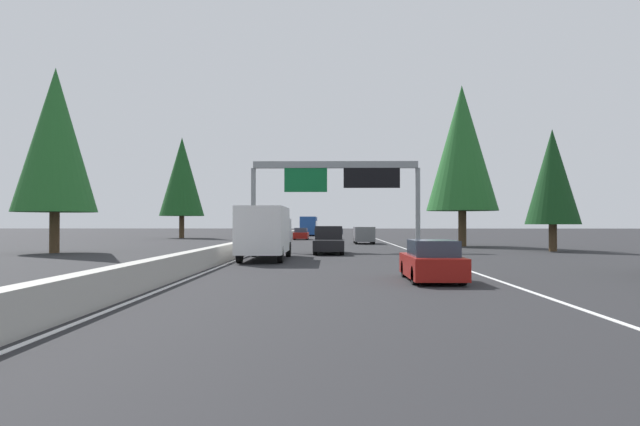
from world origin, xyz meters
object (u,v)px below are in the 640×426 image
(sedan_distant_a, at_px, (432,262))
(conifer_left_near, at_px, (55,140))
(conifer_right_near, at_px, (552,177))
(conifer_right_mid, at_px, (462,148))
(minivan_far_left, at_px, (364,234))
(sedan_distant_b, at_px, (331,234))
(pickup_mid_center, at_px, (329,240))
(box_truck_near_right, at_px, (266,231))
(sedan_near_center, at_px, (301,234))
(sedan_far_center, at_px, (330,230))
(sign_gantry_overhead, at_px, (338,180))
(conifer_left_mid, at_px, (182,177))
(oncoming_near, at_px, (247,231))
(bus_mid_left, at_px, (309,225))

(sedan_distant_a, height_order, conifer_left_near, conifer_left_near)
(conifer_right_near, xyz_separation_m, conifer_right_mid, (9.30, 4.54, 3.31))
(minivan_far_left, relative_size, conifer_left_near, 0.39)
(sedan_distant_b, relative_size, conifer_right_mid, 0.31)
(pickup_mid_center, xyz_separation_m, conifer_right_mid, (12.50, -11.88, 7.86))
(box_truck_near_right, bearing_deg, pickup_mid_center, -26.29)
(pickup_mid_center, distance_m, sedan_near_center, 33.51)
(sedan_far_center, xyz_separation_m, conifer_right_near, (-68.08, -16.46, 4.78))
(box_truck_near_right, xyz_separation_m, conifer_right_mid, (19.64, -15.41, 7.16))
(conifer_right_mid, xyz_separation_m, conifer_left_near, (-12.26, 30.90, -0.92))
(box_truck_near_right, height_order, conifer_right_mid, conifer_right_mid)
(sign_gantry_overhead, height_order, pickup_mid_center, sign_gantry_overhead)
(sedan_distant_a, xyz_separation_m, sedan_far_center, (90.40, 3.81, 0.00))
(box_truck_near_right, distance_m, conifer_left_mid, 51.00)
(minivan_far_left, xyz_separation_m, sedan_far_center, (52.22, 3.52, -0.27))
(conifer_right_mid, height_order, conifer_left_near, conifer_right_mid)
(sedan_near_center, bearing_deg, minivan_far_left, -153.72)
(box_truck_near_right, height_order, sedan_far_center, box_truck_near_right)
(sign_gantry_overhead, relative_size, oncoming_near, 2.26)
(conifer_right_mid, bearing_deg, sedan_far_center, 11.47)
(oncoming_near, xyz_separation_m, conifer_left_mid, (-4.39, 8.40, 7.53))
(bus_mid_left, distance_m, conifer_left_mid, 25.52)
(sedan_distant_a, bearing_deg, minivan_far_left, 0.43)
(minivan_far_left, distance_m, oncoming_near, 30.11)
(sedan_distant_a, bearing_deg, conifer_right_near, -29.56)
(sedan_near_center, relative_size, conifer_right_near, 0.49)
(sedan_distant_a, xyz_separation_m, conifer_left_near, (19.36, 22.78, 7.16))
(bus_mid_left, xyz_separation_m, conifer_right_near, (-55.23, -19.92, 3.74))
(sedan_near_center, bearing_deg, sedan_distant_b, -63.67)
(box_truck_near_right, relative_size, oncoming_near, 1.52)
(sedan_distant_a, height_order, oncoming_near, oncoming_near)
(conifer_right_mid, bearing_deg, conifer_left_near, 111.64)
(minivan_far_left, xyz_separation_m, sedan_distant_b, (16.12, 3.29, -0.27))
(minivan_far_left, distance_m, conifer_right_mid, 13.22)
(sedan_distant_a, bearing_deg, oncoming_near, 13.81)
(box_truck_near_right, distance_m, conifer_right_near, 22.80)
(bus_mid_left, distance_m, conifer_right_near, 58.83)
(conifer_right_mid, bearing_deg, conifer_left_mid, 49.03)
(bus_mid_left, relative_size, conifer_right_near, 1.28)
(sign_gantry_overhead, height_order, conifer_left_near, conifer_left_near)
(bus_mid_left, height_order, sedan_far_center, bus_mid_left)
(conifer_right_mid, bearing_deg, minivan_far_left, 52.03)
(oncoming_near, relative_size, conifer_right_mid, 0.39)
(box_truck_near_right, xyz_separation_m, sedan_distant_b, (42.32, -3.72, -0.93))
(oncoming_near, bearing_deg, conifer_right_mid, 36.36)
(bus_mid_left, height_order, sedan_distant_b, bus_mid_left)
(bus_mid_left, distance_m, sedan_far_center, 13.35)
(sedan_distant_a, distance_m, conifer_left_near, 30.74)
(sedan_distant_b, xyz_separation_m, conifer_left_near, (-34.94, 19.21, 7.16))
(conifer_right_near, xyz_separation_m, conifer_left_mid, (37.31, 36.79, 2.99))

